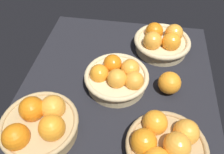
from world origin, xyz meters
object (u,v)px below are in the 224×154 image
(basket_center, at_px, (117,77))
(basket_near_right, at_px, (162,41))
(basket_far_left, at_px, (40,124))
(basket_near_left, at_px, (165,145))
(loose_orange_back_gap, at_px, (169,83))

(basket_center, bearing_deg, basket_near_right, -34.46)
(basket_near_right, bearing_deg, basket_far_left, 141.91)
(basket_center, xyz_separation_m, basket_far_left, (-0.23, 0.20, 0.00))
(basket_center, bearing_deg, basket_far_left, 138.62)
(basket_far_left, distance_m, basket_near_left, 0.38)
(basket_near_left, bearing_deg, basket_far_left, 89.22)
(basket_near_right, relative_size, loose_orange_back_gap, 2.91)
(basket_near_right, relative_size, basket_near_left, 1.01)
(basket_center, bearing_deg, basket_near_left, -143.93)
(loose_orange_back_gap, bearing_deg, basket_near_right, 7.26)
(basket_far_left, height_order, basket_near_left, basket_far_left)
(basket_near_right, xyz_separation_m, basket_near_left, (-0.47, -0.01, -0.00))
(basket_far_left, xyz_separation_m, basket_near_left, (-0.01, -0.38, -0.01))
(basket_center, height_order, loose_orange_back_gap, basket_center)
(basket_far_left, bearing_deg, basket_center, -41.38)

